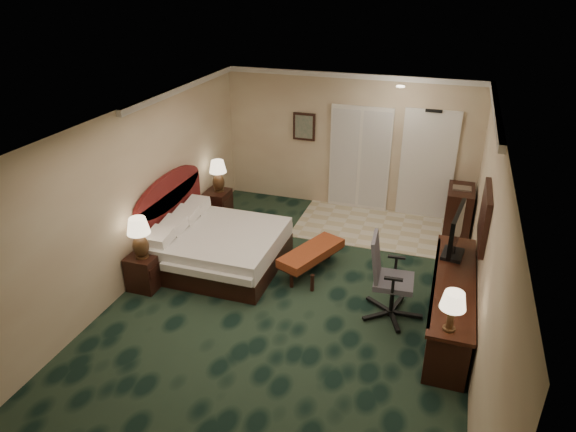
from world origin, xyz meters
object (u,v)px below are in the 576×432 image
(lamp_far, at_px, (218,176))
(desk_chair, at_px, (394,278))
(nightstand_near, at_px, (146,270))
(lamp_near, at_px, (140,238))
(bed_bench, at_px, (311,260))
(desk, at_px, (450,303))
(tv, at_px, (456,233))
(nightstand_far, at_px, (218,204))
(bed, at_px, (220,249))
(minibar, at_px, (458,211))

(lamp_far, relative_size, desk_chair, 0.51)
(nightstand_near, height_order, lamp_near, lamp_near)
(bed_bench, bearing_deg, lamp_far, 170.48)
(desk, distance_m, desk_chair, 0.82)
(bed_bench, relative_size, tv, 1.34)
(nightstand_far, relative_size, lamp_near, 0.85)
(tv, distance_m, desk_chair, 1.09)
(nightstand_far, height_order, tv, tv)
(bed, height_order, tv, tv)
(nightstand_near, distance_m, lamp_near, 0.60)
(lamp_near, bearing_deg, bed_bench, 28.58)
(minibar, bearing_deg, nightstand_near, -143.05)
(nightstand_far, xyz_separation_m, desk_chair, (3.69, -2.14, 0.34))
(tv, xyz_separation_m, minibar, (0.07, 2.27, -0.66))
(desk, relative_size, desk_chair, 2.08)
(lamp_near, xyz_separation_m, lamp_far, (0.01, 2.67, -0.02))
(bed, height_order, bed_bench, bed)
(nightstand_near, xyz_separation_m, tv, (4.41, 1.10, 0.82))
(bed_bench, relative_size, minibar, 1.43)
(bed_bench, distance_m, tv, 2.29)
(lamp_near, relative_size, minibar, 0.74)
(bed_bench, height_order, minibar, minibar)
(lamp_far, relative_size, minibar, 0.71)
(bed_bench, bearing_deg, minibar, 67.62)
(lamp_near, height_order, desk_chair, desk_chair)
(lamp_near, distance_m, lamp_far, 2.67)
(minibar, bearing_deg, tv, -91.69)
(tv, bearing_deg, bed_bench, -174.66)
(nightstand_far, height_order, bed_bench, nightstand_far)
(nightstand_near, xyz_separation_m, minibar, (4.48, 3.37, 0.16))
(lamp_far, distance_m, tv, 4.65)
(nightstand_near, height_order, bed_bench, nightstand_near)
(desk, height_order, tv, tv)
(desk_chair, bearing_deg, lamp_far, 145.87)
(bed_bench, xyz_separation_m, desk_chair, (1.39, -0.75, 0.40))
(bed, xyz_separation_m, nightstand_near, (-0.82, -0.93, -0.03))
(lamp_far, bearing_deg, minibar, 9.61)
(bed, relative_size, desk_chair, 1.58)
(bed_bench, bearing_deg, desk_chair, -5.76)
(nightstand_near, xyz_separation_m, desk, (4.47, 0.44, 0.09))
(lamp_far, relative_size, bed_bench, 0.50)
(desk, distance_m, tv, 0.99)
(lamp_far, xyz_separation_m, desk, (4.44, -2.18, -0.49))
(nightstand_far, distance_m, minibar, 4.56)
(nightstand_near, height_order, tv, tv)
(lamp_near, height_order, bed_bench, lamp_near)
(lamp_far, bearing_deg, nightstand_near, -90.60)
(bed, bearing_deg, minibar, 33.72)
(lamp_far, height_order, desk_chair, desk_chair)
(desk_chair, bearing_deg, lamp_near, -175.72)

